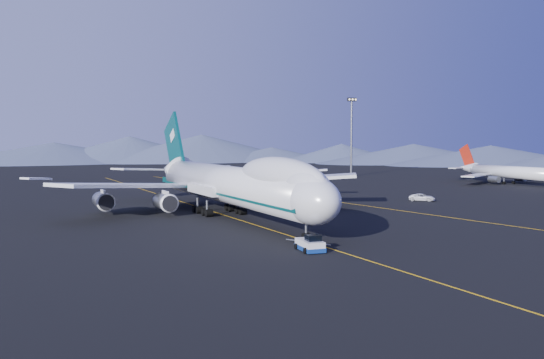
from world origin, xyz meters
name	(u,v)px	position (x,y,z in m)	size (l,w,h in m)	color
ground	(231,217)	(0.00, 0.00, 0.00)	(500.00, 500.00, 0.00)	black
taxiway_line_main	(231,217)	(0.00, 0.00, 0.01)	(0.25, 220.00, 0.01)	#D99D0C
taxiway_line_side	(345,203)	(30.00, 10.00, 0.01)	(0.25, 200.00, 0.01)	#D99D0C
boeing_747	(230,184)	(0.00, 0.03, 5.81)	(59.62, 72.43, 19.37)	silver
pushback_tug	(310,246)	(-3.00, -32.73, 0.65)	(3.25, 5.02, 2.06)	silver
second_jet	(510,172)	(100.06, 30.14, 3.47)	(35.66, 40.29, 11.47)	silver
service_van	(422,197)	(47.14, 5.93, 0.77)	(2.56, 5.56, 1.55)	white
floodlight_mast	(351,137)	(77.41, 78.63, 13.73)	(3.35, 2.51, 27.09)	black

